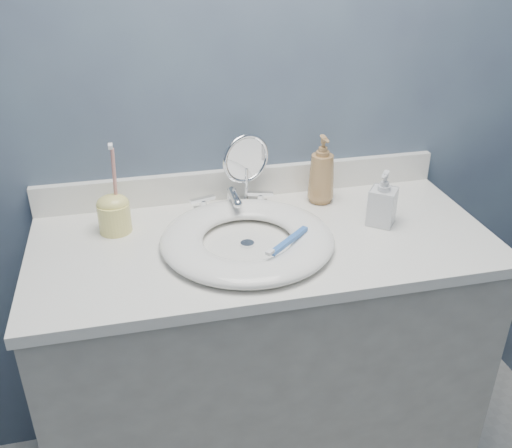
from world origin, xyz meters
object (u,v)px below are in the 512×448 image
object	(u,v)px
soap_bottle_amber	(322,170)
toothbrush_holder	(114,212)
soap_bottle_clear	(383,198)
makeup_mirror	(246,167)

from	to	relation	value
soap_bottle_amber	toothbrush_holder	xyz separation A→B (m)	(-0.60, -0.05, -0.04)
soap_bottle_clear	toothbrush_holder	world-z (taller)	toothbrush_holder
makeup_mirror	soap_bottle_amber	size ratio (longest dim) A/B	1.07
toothbrush_holder	soap_bottle_amber	bearing A→B (deg)	4.88
soap_bottle_clear	toothbrush_holder	distance (m)	0.73
toothbrush_holder	makeup_mirror	bearing A→B (deg)	11.80
soap_bottle_clear	toothbrush_holder	size ratio (longest dim) A/B	0.62
soap_bottle_amber	makeup_mirror	bearing A→B (deg)	173.83
soap_bottle_clear	makeup_mirror	bearing A→B (deg)	-172.96
makeup_mirror	soap_bottle_clear	bearing A→B (deg)	-47.67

